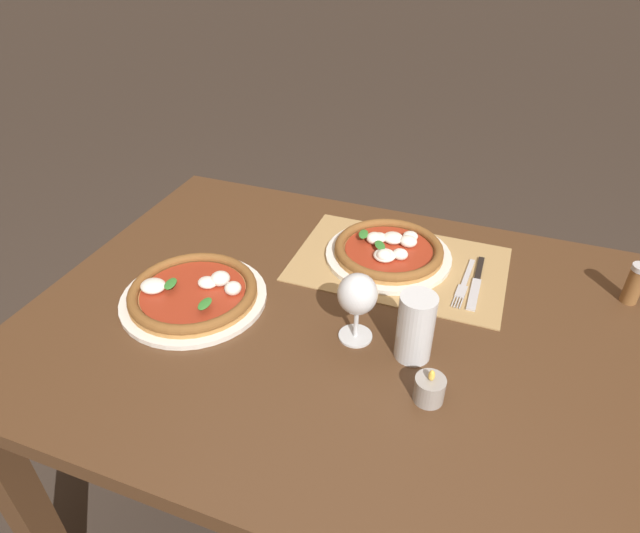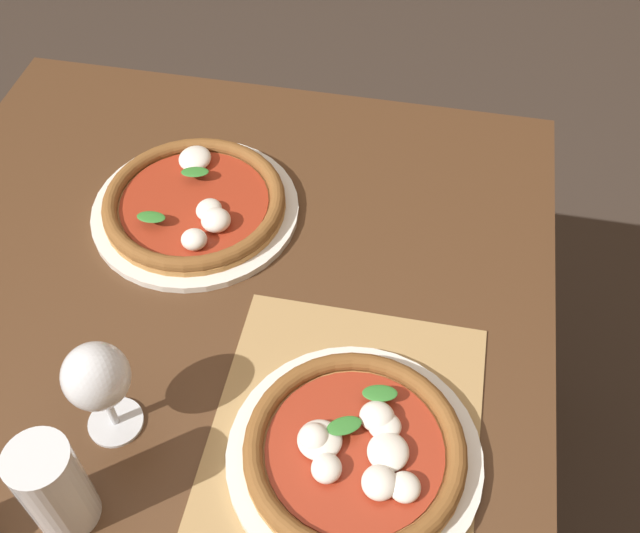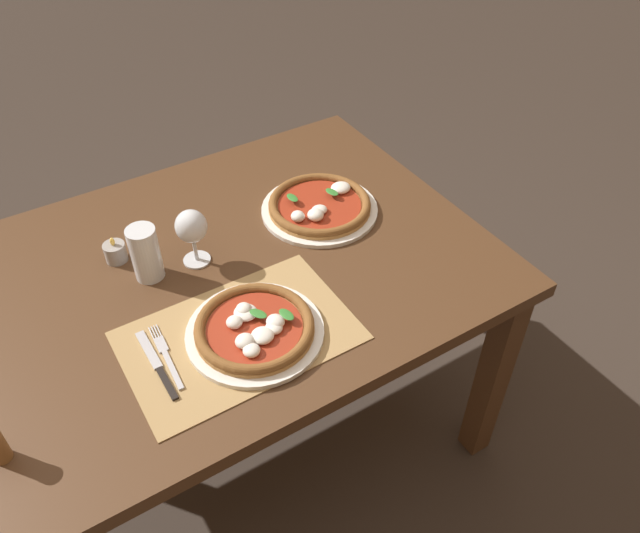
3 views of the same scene
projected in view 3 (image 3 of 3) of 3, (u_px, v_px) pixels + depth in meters
name	position (u px, v px, depth m)	size (l,w,h in m)	color
ground_plane	(236.00, 435.00, 2.07)	(24.00, 24.00, 0.00)	#382D26
dining_table	(213.00, 297.00, 1.63)	(1.42, 0.99, 0.74)	#4C301C
paper_placemat	(239.00, 336.00, 1.41)	(0.51, 0.33, 0.00)	#A88451
pizza_near	(253.00, 329.00, 1.39)	(0.31, 0.31, 0.05)	silver
pizza_far	(320.00, 206.00, 1.74)	(0.33, 0.33, 0.05)	silver
wine_glass	(191.00, 228.00, 1.53)	(0.08, 0.08, 0.16)	silver
pint_glass	(146.00, 254.00, 1.51)	(0.07, 0.07, 0.15)	silver
fork	(166.00, 356.00, 1.36)	(0.03, 0.20, 0.00)	#B7B7BC
knife	(157.00, 364.00, 1.34)	(0.02, 0.22, 0.01)	black
votive_candle	(116.00, 253.00, 1.58)	(0.06, 0.06, 0.07)	gray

